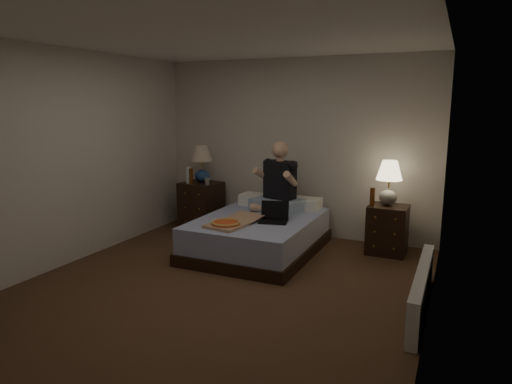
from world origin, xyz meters
The scene contains 19 objects.
floor centered at (0.00, 0.00, 0.00)m, with size 4.00×4.50×0.00m, color #523623.
ceiling centered at (0.00, 0.00, 2.50)m, with size 4.00×4.50×0.00m, color white.
wall_back centered at (0.00, 2.25, 1.25)m, with size 4.00×2.50×0.00m, color silver.
wall_front centered at (0.00, -2.25, 1.25)m, with size 4.00×2.50×0.00m, color silver.
wall_left centered at (-2.00, 0.00, 1.25)m, with size 4.50×2.50×0.00m, color silver.
wall_right centered at (2.00, 0.00, 1.25)m, with size 4.50×2.50×0.00m, color silver.
bed centered at (-0.12, 1.24, 0.23)m, with size 1.36×1.81×0.45m, color #5669AD.
nightstand_left centered at (-1.36, 1.89, 0.36)m, with size 0.55×0.49×0.71m, color black.
nightstand_right centered at (1.39, 1.86, 0.31)m, with size 0.47×0.43×0.62m, color black.
lamp_left centered at (-1.35, 1.92, 0.99)m, with size 0.32×0.32×0.56m, color navy, non-canonical shape.
lamp_right centered at (1.37, 1.91, 0.90)m, with size 0.32×0.32×0.56m, color gray, non-canonical shape.
water_bottle centered at (-1.48, 1.75, 0.84)m, with size 0.07×0.07×0.25m, color silver.
soda_can centered at (-1.18, 1.77, 0.76)m, with size 0.07×0.07×0.10m, color #BCBBB7.
beer_bottle_left centered at (-1.43, 1.74, 0.83)m, with size 0.06×0.06×0.23m, color #562C0C.
beer_bottle_right centered at (1.20, 1.75, 0.73)m, with size 0.06×0.06×0.23m, color #632D0E.
person centered at (-0.04, 1.68, 0.92)m, with size 0.66×0.52×0.93m, color black, non-canonical shape.
laptop centered at (0.14, 1.09, 0.57)m, with size 0.34×0.28×0.24m, color black, non-canonical shape.
pizza_box centered at (-0.28, 0.66, 0.49)m, with size 0.40×0.76×0.08m, color tan, non-canonical shape.
radiator centered at (1.93, 0.30, 0.20)m, with size 0.10×1.60×0.40m, color silver.
Camera 1 is at (2.17, -3.89, 1.86)m, focal length 32.00 mm.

